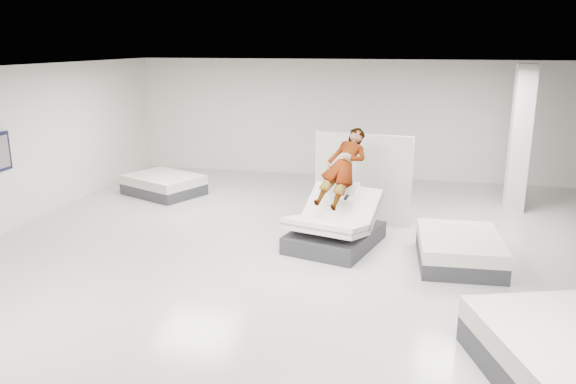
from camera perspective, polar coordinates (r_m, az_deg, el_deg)
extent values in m
plane|color=beige|center=(9.26, 0.66, -8.10)|extent=(14.00, 14.00, 0.00)
plane|color=#28282B|center=(8.54, 0.72, 12.09)|extent=(14.00, 14.00, 0.00)
cube|color=white|center=(15.57, 6.28, 7.37)|extent=(12.00, 0.04, 3.20)
cube|color=#313136|center=(10.39, 4.81, -4.62)|extent=(1.78, 2.09, 0.31)
cube|color=white|center=(10.49, 5.52, -1.52)|extent=(1.52, 1.16, 0.70)
cube|color=slate|center=(10.49, 5.52, -1.52)|extent=(1.51, 1.08, 0.58)
cube|color=white|center=(9.91, 3.86, -3.50)|extent=(1.54, 1.24, 0.36)
cube|color=slate|center=(9.91, 3.86, -3.50)|extent=(1.56, 1.23, 0.20)
cube|color=white|center=(10.52, 5.81, 0.17)|extent=(0.57, 0.48, 0.32)
imported|color=slate|center=(10.36, 5.60, 1.20)|extent=(1.02, 1.67, 1.48)
cube|color=black|center=(10.02, 5.94, -0.54)|extent=(0.09, 0.15, 0.08)
cube|color=silver|center=(11.64, 7.54, 1.38)|extent=(2.02, 0.43, 1.85)
cube|color=#313136|center=(10.00, 16.96, -6.19)|extent=(1.43, 1.85, 0.27)
cube|color=white|center=(9.91, 17.06, -4.88)|extent=(1.43, 1.85, 0.22)
cube|color=#313136|center=(7.08, 26.71, -16.08)|extent=(2.27, 2.60, 0.33)
cube|color=white|center=(6.93, 27.01, -13.93)|extent=(2.27, 2.60, 0.27)
cube|color=#313136|center=(14.16, -12.48, 0.29)|extent=(2.13, 1.91, 0.26)
cube|color=white|center=(14.10, -12.53, 1.23)|extent=(2.13, 1.91, 0.22)
cube|color=silver|center=(13.17, 22.50, 4.96)|extent=(0.40, 0.40, 3.20)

